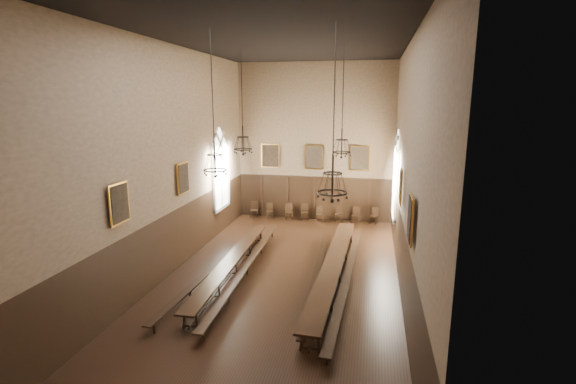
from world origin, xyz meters
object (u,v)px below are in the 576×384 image
(chair_4, at_px, (320,217))
(bench_right_outer, at_px, (347,279))
(table_left, at_px, (232,267))
(chair_0, at_px, (254,213))
(chair_1, at_px, (270,214))
(table_right, at_px, (333,272))
(bench_left_inner, at_px, (247,268))
(bench_left_outer, at_px, (217,268))
(chair_7, at_px, (374,219))
(chandelier_front_left, at_px, (215,160))
(chandelier_front_right, at_px, (332,183))
(chair_2, at_px, (289,215))
(chair_6, at_px, (356,218))
(chair_3, at_px, (304,215))
(chandelier_back_left, at_px, (243,143))
(chandelier_back_right, at_px, (342,144))
(bench_right_inner, at_px, (317,276))
(chair_5, at_px, (339,217))

(chair_4, bearing_deg, bench_right_outer, -93.88)
(table_left, height_order, chair_0, chair_0)
(bench_right_outer, relative_size, chair_1, 11.97)
(table_right, distance_m, bench_left_inner, 3.44)
(bench_left_outer, bearing_deg, table_right, 2.80)
(bench_left_outer, bearing_deg, chair_7, 54.23)
(chandelier_front_left, height_order, chandelier_front_right, same)
(table_left, height_order, chair_2, chair_2)
(chair_6, bearing_deg, chair_3, -172.06)
(chair_2, xyz_separation_m, chandelier_back_left, (-0.92, -5.68, 4.77))
(table_right, distance_m, chandelier_back_right, 5.06)
(chair_7, bearing_deg, chandelier_front_left, -97.31)
(chandelier_back_right, bearing_deg, bench_right_inner, -107.79)
(chair_0, height_order, chandelier_front_right, chandelier_front_right)
(bench_left_outer, height_order, chair_6, chair_6)
(table_right, bearing_deg, chandelier_front_right, -86.90)
(chair_1, bearing_deg, chair_3, -16.44)
(bench_right_outer, height_order, chair_0, chair_0)
(chair_5, xyz_separation_m, chandelier_front_left, (-3.22, -10.78, 4.69))
(table_left, relative_size, chair_0, 9.62)
(chair_2, distance_m, chandelier_front_left, 11.64)
(table_left, height_order, chandelier_back_left, chandelier_back_left)
(chair_3, bearing_deg, chair_1, 173.19)
(bench_left_outer, xyz_separation_m, bench_right_inner, (4.06, 0.05, -0.01))
(table_left, bearing_deg, bench_right_inner, 0.87)
(chandelier_front_right, bearing_deg, bench_right_outer, 80.19)
(bench_right_inner, xyz_separation_m, chandelier_back_left, (-3.72, 2.73, 4.78))
(chair_4, xyz_separation_m, chair_6, (2.07, 0.01, 0.03))
(bench_left_outer, bearing_deg, chandelier_back_left, 83.13)
(bench_right_outer, height_order, chair_2, chair_2)
(chair_1, height_order, chair_4, chair_1)
(chair_4, xyz_separation_m, chair_5, (1.10, 0.11, 0.01))
(chandelier_front_left, bearing_deg, table_right, 33.18)
(table_right, relative_size, bench_left_inner, 1.01)
(bench_left_outer, relative_size, chandelier_back_right, 2.27)
(chair_4, relative_size, chair_5, 0.97)
(chandelier_back_right, relative_size, chandelier_front_right, 0.86)
(chair_4, distance_m, chair_7, 3.09)
(chair_7, bearing_deg, chair_1, -161.17)
(chair_3, bearing_deg, chandelier_front_left, -104.43)
(chair_7, height_order, chandelier_front_right, chandelier_front_right)
(chair_1, height_order, chair_5, chair_1)
(chair_3, height_order, chandelier_back_right, chandelier_back_right)
(chandelier_front_left, distance_m, chandelier_front_right, 3.88)
(bench_right_inner, bearing_deg, chair_6, 82.60)
(table_left, relative_size, chandelier_back_right, 2.10)
(chair_4, bearing_deg, chandelier_back_right, -93.53)
(chair_5, relative_size, chandelier_back_right, 0.20)
(bench_left_inner, height_order, chandelier_back_left, chandelier_back_left)
(table_left, bearing_deg, table_right, 3.24)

